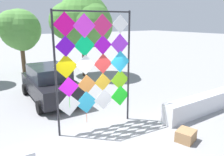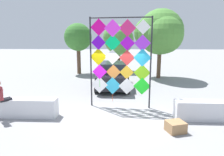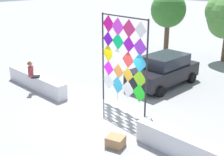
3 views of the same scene
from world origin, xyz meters
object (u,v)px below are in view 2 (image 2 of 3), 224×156
(cardboard_box_large, at_px, (176,127))
(tree_far_right, at_px, (158,32))
(tree_palm_like, at_px, (78,37))
(tree_broadleaf, at_px, (118,40))
(seated_vendor, at_px, (3,96))
(parked_car, at_px, (114,75))
(kite_display_rack, at_px, (120,57))

(cardboard_box_large, xyz_separation_m, tree_far_right, (1.08, 9.57, 3.50))
(tree_palm_like, xyz_separation_m, tree_broadleaf, (3.62, 1.45, -0.28))
(tree_broadleaf, bearing_deg, cardboard_box_large, -80.39)
(tree_palm_like, bearing_deg, seated_vendor, -93.49)
(seated_vendor, relative_size, parked_car, 0.37)
(kite_display_rack, xyz_separation_m, tree_far_right, (3.00, 7.11, 1.36))
(kite_display_rack, distance_m, tree_far_right, 7.83)
(kite_display_rack, xyz_separation_m, cardboard_box_large, (1.92, -2.46, -2.14))
(kite_display_rack, height_order, tree_palm_like, tree_palm_like)
(parked_car, bearing_deg, kite_display_rack, -83.54)
(tree_far_right, bearing_deg, tree_broadleaf, 134.08)
(tree_far_right, bearing_deg, parked_car, -135.52)
(cardboard_box_large, height_order, tree_far_right, tree_far_right)
(seated_vendor, relative_size, tree_palm_like, 0.35)
(tree_far_right, relative_size, tree_palm_like, 1.20)
(seated_vendor, distance_m, tree_far_right, 11.89)
(tree_far_right, height_order, tree_palm_like, tree_far_right)
(kite_display_rack, distance_m, seated_vendor, 5.03)
(seated_vendor, bearing_deg, cardboard_box_large, -6.91)
(parked_car, distance_m, cardboard_box_large, 6.67)
(kite_display_rack, bearing_deg, tree_palm_like, 113.32)
(parked_car, relative_size, cardboard_box_large, 7.36)
(parked_car, bearing_deg, cardboard_box_large, -69.31)
(cardboard_box_large, bearing_deg, seated_vendor, 173.09)
(seated_vendor, height_order, tree_broadleaf, tree_broadleaf)
(tree_palm_like, bearing_deg, kite_display_rack, -66.68)
(tree_broadleaf, bearing_deg, tree_far_right, -45.92)
(tree_broadleaf, bearing_deg, seated_vendor, -109.38)
(seated_vendor, xyz_separation_m, parked_car, (4.12, 5.42, -0.12))
(kite_display_rack, bearing_deg, seated_vendor, -159.80)
(kite_display_rack, relative_size, seated_vendor, 2.55)
(kite_display_rack, height_order, seated_vendor, kite_display_rack)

